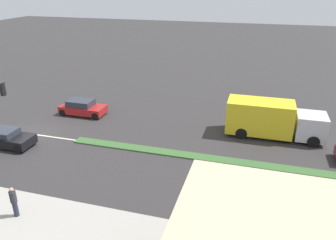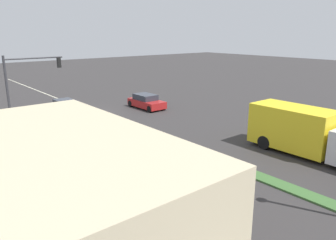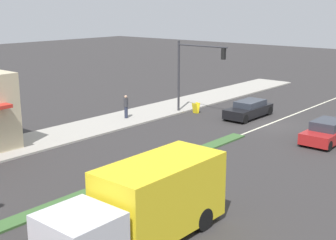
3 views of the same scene
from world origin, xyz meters
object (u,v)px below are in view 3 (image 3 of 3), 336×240
at_px(traffic_signal_main, 193,65).
at_px(pedestrian, 126,106).
at_px(warning_aframe_sign, 196,108).
at_px(delivery_truck, 144,205).
at_px(suv_black, 249,109).
at_px(hatchback_red, 327,132).

distance_m(traffic_signal_main, pedestrian, 6.08).
xyz_separation_m(warning_aframe_sign, delivery_truck, (-11.17, 17.92, 1.04)).
relative_size(traffic_signal_main, suv_black, 1.23).
bearing_deg(delivery_truck, hatchback_red, -90.00).
bearing_deg(traffic_signal_main, delivery_truck, 122.57).
distance_m(traffic_signal_main, suv_black, 5.46).
xyz_separation_m(delivery_truck, hatchback_red, (0.00, -16.76, -0.80)).
relative_size(pedestrian, delivery_truck, 0.23).
xyz_separation_m(pedestrian, suv_black, (-6.72, -6.55, -0.40)).
height_order(traffic_signal_main, hatchback_red, traffic_signal_main).
distance_m(hatchback_red, suv_black, 7.66).
xyz_separation_m(traffic_signal_main, warning_aframe_sign, (0.05, -0.51, -3.47)).
bearing_deg(warning_aframe_sign, pedestrian, 61.71).
distance_m(warning_aframe_sign, delivery_truck, 21.14).
bearing_deg(delivery_truck, warning_aframe_sign, -58.06).
relative_size(warning_aframe_sign, hatchback_red, 0.20).
xyz_separation_m(pedestrian, hatchback_red, (-13.92, -3.94, -0.38)).
bearing_deg(traffic_signal_main, hatchback_red, 176.64).
height_order(pedestrian, suv_black, pedestrian).
bearing_deg(hatchback_red, delivery_truck, 90.00).
height_order(pedestrian, warning_aframe_sign, pedestrian).
bearing_deg(traffic_signal_main, warning_aframe_sign, -84.73).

